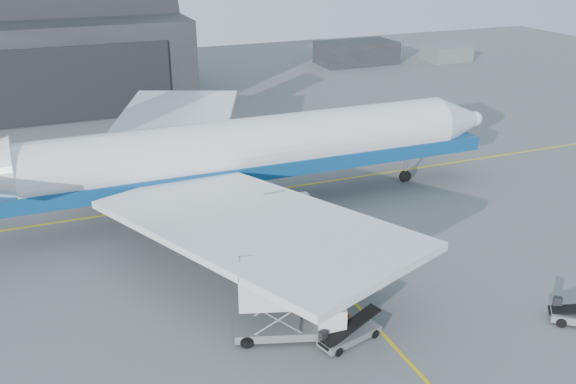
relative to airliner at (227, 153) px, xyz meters
name	(u,v)px	position (x,y,z in m)	size (l,w,h in m)	color
ground	(349,297)	(3.20, -17.34, -5.25)	(200.00, 200.00, 0.00)	#565659
taxi_lines	(281,223)	(3.20, -4.67, -5.24)	(80.00, 42.12, 0.02)	gold
distant_bldg_a	(356,64)	(41.20, 54.66, -5.25)	(14.00, 8.00, 4.00)	black
distant_bldg_b	(446,61)	(58.20, 50.66, -5.25)	(8.00, 6.00, 2.80)	slate
airliner	(227,153)	(0.00, 0.00, 0.00)	(53.49, 51.87, 18.77)	white
catering_truck	(285,302)	(-2.48, -19.81, -2.91)	(7.16, 4.40, 4.63)	slate
pushback_tug	(302,275)	(0.89, -14.52, -4.53)	(4.60, 3.35, 1.92)	black
belt_loader_a	(349,335)	(0.85, -21.90, -4.74)	(4.44, 2.44, 1.66)	slate
traffic_cone	(347,313)	(2.01, -19.43, -5.02)	(0.34, 0.34, 0.49)	red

